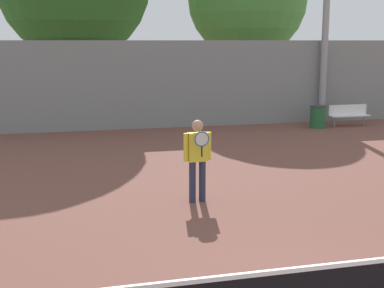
% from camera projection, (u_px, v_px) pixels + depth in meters
% --- Properties ---
extents(tennis_player, '(0.59, 0.42, 1.73)m').
position_uv_depth(tennis_player, '(198.00, 155.00, 11.02)').
color(tennis_player, '#282D47').
rests_on(tennis_player, ground_plane).
extents(bench_courtside_near, '(1.65, 0.40, 0.83)m').
position_uv_depth(bench_courtside_near, '(349.00, 113.00, 21.14)').
color(bench_courtside_near, white).
rests_on(bench_courtside_near, ground_plane).
extents(trash_bin, '(0.62, 0.62, 0.86)m').
position_uv_depth(trash_bin, '(318.00, 117.00, 20.67)').
color(trash_bin, '#235B33').
rests_on(trash_bin, ground_plane).
extents(back_fence, '(35.20, 0.06, 3.34)m').
position_uv_depth(back_fence, '(142.00, 85.00, 20.21)').
color(back_fence, gray).
rests_on(back_fence, ground_plane).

